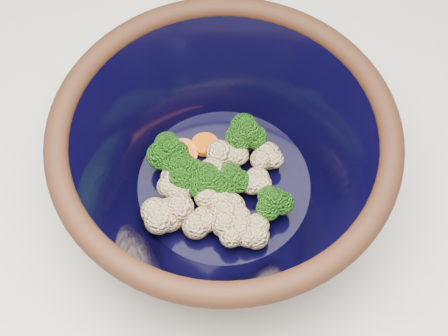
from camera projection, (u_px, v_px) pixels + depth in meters
name	position (u px, v px, depth m)	size (l,w,h in m)	color
ground	(221.00, 336.00, 1.49)	(3.00, 3.00, 0.00)	#9E7A54
counter	(220.00, 272.00, 1.10)	(1.20, 1.20, 0.90)	silver
mixing_bowl	(224.00, 161.00, 0.60)	(0.40, 0.40, 0.14)	black
vegetable_pile	(218.00, 181.00, 0.62)	(0.15, 0.14, 0.05)	#608442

